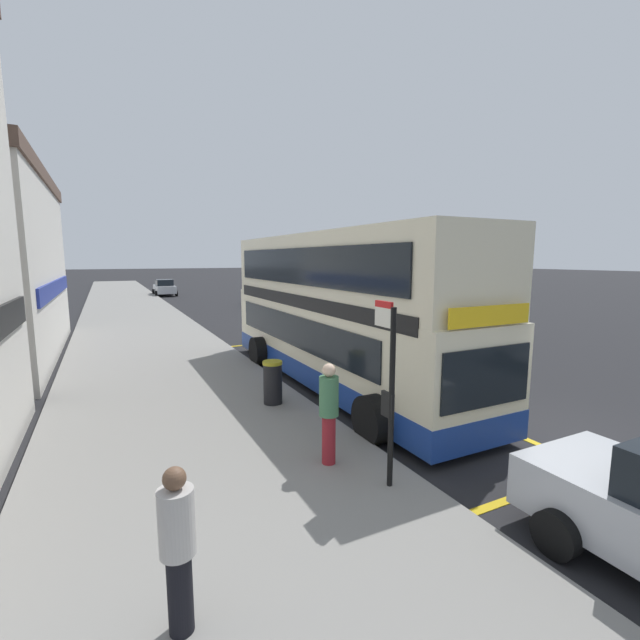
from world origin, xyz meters
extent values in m
plane|color=black|center=(0.00, 32.00, 0.00)|extent=(260.00, 260.00, 0.00)
cube|color=gray|center=(-7.00, 32.00, 0.07)|extent=(6.00, 76.00, 0.14)
cube|color=beige|center=(-2.45, 5.47, 1.35)|extent=(2.41, 11.27, 2.30)
cube|color=beige|center=(-2.45, 5.47, 3.45)|extent=(2.39, 11.04, 1.90)
cube|color=navy|center=(-2.45, 5.47, 0.50)|extent=(2.43, 11.29, 0.60)
cube|color=black|center=(-2.45, 5.47, 2.52)|extent=(2.44, 10.37, 0.36)
cube|color=black|center=(-3.68, 5.87, 1.65)|extent=(0.04, 9.01, 0.90)
cube|color=black|center=(-3.68, 5.47, 3.50)|extent=(0.04, 9.92, 1.00)
cube|color=black|center=(-2.45, -0.18, 1.60)|extent=(2.12, 0.04, 1.10)
cube|color=yellow|center=(-2.45, -0.18, 2.72)|extent=(1.93, 0.04, 0.36)
cylinder|color=black|center=(-3.75, 1.42, 0.50)|extent=(0.56, 1.00, 1.00)
cylinder|color=black|center=(-1.15, 1.42, 0.50)|extent=(0.56, 1.00, 1.00)
cylinder|color=black|center=(-3.75, 8.57, 0.50)|extent=(0.56, 1.00, 1.00)
cylinder|color=black|center=(-1.15, 8.57, 0.50)|extent=(0.56, 1.00, 1.00)
cube|color=gold|center=(-3.92, 5.43, 0.01)|extent=(0.16, 13.60, 0.01)
cube|color=gold|center=(-0.88, 5.43, 0.01)|extent=(0.16, 13.60, 0.01)
cube|color=gold|center=(-2.40, -1.29, 0.01)|extent=(3.20, 0.16, 0.01)
cube|color=gold|center=(-2.40, 12.15, 0.01)|extent=(3.20, 0.16, 0.01)
cylinder|color=black|center=(-4.62, -0.30, 1.57)|extent=(0.09, 0.09, 2.85)
cube|color=silver|center=(-4.62, -0.04, 2.81)|extent=(0.05, 0.42, 0.30)
cube|color=red|center=(-4.62, -0.04, 3.01)|extent=(0.05, 0.42, 0.10)
cube|color=black|center=(-4.62, -0.20, 1.44)|extent=(0.06, 0.28, 0.40)
cube|color=navy|center=(-10.16, 13.63, 2.60)|extent=(0.08, 10.10, 0.56)
cube|color=#B2B5BA|center=(-3.14, 39.97, 0.66)|extent=(1.76, 4.20, 0.72)
cube|color=black|center=(-3.14, 39.87, 1.32)|extent=(1.52, 1.90, 0.60)
cylinder|color=black|center=(-4.08, 41.27, 0.30)|extent=(0.22, 0.60, 0.60)
cylinder|color=black|center=(-2.21, 41.27, 0.30)|extent=(0.22, 0.60, 0.60)
cylinder|color=black|center=(-4.08, 38.67, 0.30)|extent=(0.22, 0.60, 0.60)
cylinder|color=black|center=(-2.21, 38.67, 0.30)|extent=(0.22, 0.60, 0.60)
cube|color=silver|center=(2.80, 27.27, 0.66)|extent=(1.76, 4.20, 0.72)
cube|color=black|center=(2.80, 27.17, 1.32)|extent=(1.52, 1.90, 0.60)
cylinder|color=black|center=(1.87, 28.57, 0.30)|extent=(0.22, 0.60, 0.60)
cylinder|color=black|center=(3.74, 28.57, 0.30)|extent=(0.22, 0.60, 0.60)
cylinder|color=black|center=(1.87, 25.96, 0.30)|extent=(0.22, 0.60, 0.60)
cylinder|color=black|center=(3.74, 25.96, 0.30)|extent=(0.22, 0.60, 0.60)
cylinder|color=black|center=(-3.62, -2.43, 0.30)|extent=(0.22, 0.60, 0.60)
cylinder|color=black|center=(-1.75, -2.43, 0.30)|extent=(0.22, 0.60, 0.60)
cylinder|color=maroon|center=(-5.14, 0.80, 0.58)|extent=(0.24, 0.24, 0.87)
cylinder|color=#3F724C|center=(-5.14, 0.80, 1.36)|extent=(0.34, 0.34, 0.69)
sphere|color=beige|center=(-5.14, 0.80, 1.82)|extent=(0.23, 0.23, 0.23)
cylinder|color=black|center=(-8.02, -1.61, 0.55)|extent=(0.24, 0.24, 0.82)
cylinder|color=#B7B2AD|center=(-8.02, -1.61, 1.28)|extent=(0.34, 0.34, 0.65)
sphere|color=brown|center=(-8.02, -1.61, 1.71)|extent=(0.22, 0.22, 0.22)
cylinder|color=black|center=(-4.91, 4.21, 0.64)|extent=(0.46, 0.46, 0.99)
cylinder|color=#A5991E|center=(-4.91, 4.21, 1.17)|extent=(0.49, 0.49, 0.08)
camera|label=1|loc=(-8.47, -5.50, 3.72)|focal=24.09mm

